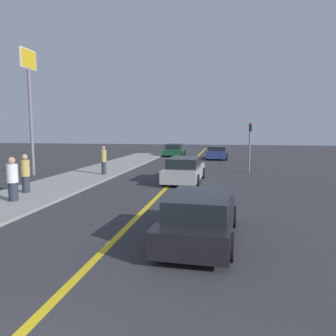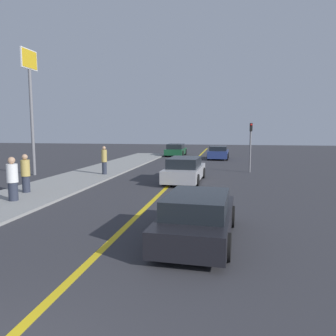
{
  "view_description": "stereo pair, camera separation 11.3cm",
  "coord_description": "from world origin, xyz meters",
  "px_view_note": "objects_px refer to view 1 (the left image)",
  "views": [
    {
      "loc": [
        2.87,
        -2.46,
        2.96
      ],
      "look_at": [
        0.07,
        13.68,
        1.0
      ],
      "focal_mm": 35.0,
      "sensor_mm": 36.0,
      "label": 1
    },
    {
      "loc": [
        2.98,
        -2.44,
        2.96
      ],
      "look_at": [
        0.07,
        13.68,
        1.0
      ],
      "focal_mm": 35.0,
      "sensor_mm": 36.0,
      "label": 2
    }
  ],
  "objects_px": {
    "car_far_distant": "(217,153)",
    "car_parked_left_lot": "(175,150)",
    "traffic_light": "(250,142)",
    "car_near_right_lane": "(200,217)",
    "car_ahead_center": "(184,170)",
    "pedestrian_far_standing": "(104,160)",
    "pedestrian_near_curb": "(13,179)",
    "pedestrian_mid_group": "(25,174)",
    "roadside_sign": "(29,86)"
  },
  "relations": [
    {
      "from": "car_far_distant",
      "to": "pedestrian_far_standing",
      "type": "relative_size",
      "value": 2.18
    },
    {
      "from": "traffic_light",
      "to": "pedestrian_mid_group",
      "type": "bearing_deg",
      "value": -137.63
    },
    {
      "from": "car_far_distant",
      "to": "car_parked_left_lot",
      "type": "xyz_separation_m",
      "value": [
        -4.76,
        3.38,
        0.01
      ]
    },
    {
      "from": "car_near_right_lane",
      "to": "car_ahead_center",
      "type": "relative_size",
      "value": 0.92
    },
    {
      "from": "pedestrian_mid_group",
      "to": "roadside_sign",
      "type": "bearing_deg",
      "value": 119.42
    },
    {
      "from": "pedestrian_mid_group",
      "to": "pedestrian_far_standing",
      "type": "relative_size",
      "value": 0.98
    },
    {
      "from": "pedestrian_far_standing",
      "to": "car_ahead_center",
      "type": "bearing_deg",
      "value": -14.65
    },
    {
      "from": "roadside_sign",
      "to": "car_parked_left_lot",
      "type": "bearing_deg",
      "value": 68.34
    },
    {
      "from": "pedestrian_near_curb",
      "to": "pedestrian_far_standing",
      "type": "distance_m",
      "value": 8.01
    },
    {
      "from": "car_parked_left_lot",
      "to": "pedestrian_far_standing",
      "type": "distance_m",
      "value": 16.41
    },
    {
      "from": "pedestrian_near_curb",
      "to": "pedestrian_mid_group",
      "type": "height_order",
      "value": "pedestrian_near_curb"
    },
    {
      "from": "car_near_right_lane",
      "to": "pedestrian_far_standing",
      "type": "relative_size",
      "value": 2.45
    },
    {
      "from": "car_far_distant",
      "to": "pedestrian_near_curb",
      "type": "bearing_deg",
      "value": -108.04
    },
    {
      "from": "pedestrian_far_standing",
      "to": "traffic_light",
      "type": "xyz_separation_m",
      "value": [
        9.2,
        3.27,
        1.1
      ]
    },
    {
      "from": "car_near_right_lane",
      "to": "traffic_light",
      "type": "distance_m",
      "value": 14.58
    },
    {
      "from": "pedestrian_far_standing",
      "to": "roadside_sign",
      "type": "relative_size",
      "value": 0.23
    },
    {
      "from": "pedestrian_mid_group",
      "to": "traffic_light",
      "type": "height_order",
      "value": "traffic_light"
    },
    {
      "from": "traffic_light",
      "to": "car_far_distant",
      "type": "bearing_deg",
      "value": 103.93
    },
    {
      "from": "car_near_right_lane",
      "to": "roadside_sign",
      "type": "bearing_deg",
      "value": 140.32
    },
    {
      "from": "traffic_light",
      "to": "car_parked_left_lot",
      "type": "bearing_deg",
      "value": 118.79
    },
    {
      "from": "car_near_right_lane",
      "to": "pedestrian_near_curb",
      "type": "relative_size",
      "value": 2.48
    },
    {
      "from": "pedestrian_far_standing",
      "to": "traffic_light",
      "type": "bearing_deg",
      "value": 19.57
    },
    {
      "from": "car_far_distant",
      "to": "car_parked_left_lot",
      "type": "distance_m",
      "value": 5.83
    },
    {
      "from": "pedestrian_near_curb",
      "to": "pedestrian_far_standing",
      "type": "relative_size",
      "value": 0.99
    },
    {
      "from": "car_parked_left_lot",
      "to": "pedestrian_near_curb",
      "type": "bearing_deg",
      "value": -96.89
    },
    {
      "from": "car_near_right_lane",
      "to": "traffic_light",
      "type": "bearing_deg",
      "value": 83.84
    },
    {
      "from": "car_near_right_lane",
      "to": "traffic_light",
      "type": "xyz_separation_m",
      "value": [
        2.3,
        14.32,
        1.48
      ]
    },
    {
      "from": "pedestrian_near_curb",
      "to": "pedestrian_mid_group",
      "type": "distance_m",
      "value": 1.75
    },
    {
      "from": "car_parked_left_lot",
      "to": "traffic_light",
      "type": "xyz_separation_m",
      "value": [
        7.15,
        -13.0,
        1.46
      ]
    },
    {
      "from": "roadside_sign",
      "to": "pedestrian_mid_group",
      "type": "bearing_deg",
      "value": -60.58
    },
    {
      "from": "pedestrian_near_curb",
      "to": "roadside_sign",
      "type": "relative_size",
      "value": 0.22
    },
    {
      "from": "car_far_distant",
      "to": "car_parked_left_lot",
      "type": "relative_size",
      "value": 0.87
    },
    {
      "from": "car_ahead_center",
      "to": "pedestrian_near_curb",
      "type": "bearing_deg",
      "value": -130.84
    },
    {
      "from": "car_ahead_center",
      "to": "traffic_light",
      "type": "height_order",
      "value": "traffic_light"
    },
    {
      "from": "pedestrian_near_curb",
      "to": "traffic_light",
      "type": "bearing_deg",
      "value": 48.43
    },
    {
      "from": "car_parked_left_lot",
      "to": "traffic_light",
      "type": "bearing_deg",
      "value": -61.47
    },
    {
      "from": "car_far_distant",
      "to": "pedestrian_mid_group",
      "type": "bearing_deg",
      "value": -110.98
    },
    {
      "from": "pedestrian_near_curb",
      "to": "traffic_light",
      "type": "height_order",
      "value": "traffic_light"
    },
    {
      "from": "car_parked_left_lot",
      "to": "traffic_light",
      "type": "distance_m",
      "value": 14.91
    },
    {
      "from": "pedestrian_mid_group",
      "to": "car_parked_left_lot",
      "type": "bearing_deg",
      "value": 81.55
    },
    {
      "from": "car_ahead_center",
      "to": "pedestrian_near_curb",
      "type": "height_order",
      "value": "pedestrian_near_curb"
    },
    {
      "from": "car_parked_left_lot",
      "to": "traffic_light",
      "type": "relative_size",
      "value": 1.33
    },
    {
      "from": "car_near_right_lane",
      "to": "pedestrian_far_standing",
      "type": "xyz_separation_m",
      "value": [
        -6.9,
        11.05,
        0.38
      ]
    },
    {
      "from": "car_ahead_center",
      "to": "car_parked_left_lot",
      "type": "xyz_separation_m",
      "value": [
        -3.26,
        17.66,
        -0.02
      ]
    },
    {
      "from": "car_near_right_lane",
      "to": "car_parked_left_lot",
      "type": "distance_m",
      "value": 27.75
    },
    {
      "from": "car_ahead_center",
      "to": "roadside_sign",
      "type": "height_order",
      "value": "roadside_sign"
    },
    {
      "from": "pedestrian_near_curb",
      "to": "roadside_sign",
      "type": "distance_m",
      "value": 9.62
    },
    {
      "from": "car_far_distant",
      "to": "pedestrian_near_curb",
      "type": "xyz_separation_m",
      "value": [
        -7.58,
        -20.87,
        0.34
      ]
    },
    {
      "from": "car_ahead_center",
      "to": "pedestrian_mid_group",
      "type": "xyz_separation_m",
      "value": [
        -6.62,
        -4.92,
        0.3
      ]
    },
    {
      "from": "car_far_distant",
      "to": "car_parked_left_lot",
      "type": "height_order",
      "value": "car_parked_left_lot"
    }
  ]
}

